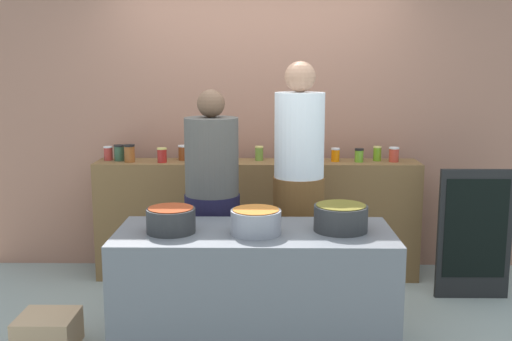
% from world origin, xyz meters
% --- Properties ---
extents(ground, '(12.00, 12.00, 0.00)m').
position_xyz_m(ground, '(0.00, 0.00, 0.00)').
color(ground, gray).
extents(storefront_wall, '(4.80, 0.12, 3.00)m').
position_xyz_m(storefront_wall, '(0.00, 1.45, 1.50)').
color(storefront_wall, '#9D6A54').
rests_on(storefront_wall, ground).
extents(display_shelf, '(2.70, 0.36, 1.00)m').
position_xyz_m(display_shelf, '(0.00, 1.10, 0.50)').
color(display_shelf, brown).
rests_on(display_shelf, ground).
extents(prep_table, '(1.70, 0.70, 0.79)m').
position_xyz_m(prep_table, '(0.00, -0.30, 0.39)').
color(prep_table, slate).
rests_on(prep_table, ground).
extents(preserve_jar_0, '(0.08, 0.08, 0.12)m').
position_xyz_m(preserve_jar_0, '(-1.26, 1.15, 1.05)').
color(preserve_jar_0, '#A83028').
rests_on(preserve_jar_0, display_shelf).
extents(preserve_jar_1, '(0.09, 0.09, 0.13)m').
position_xyz_m(preserve_jar_1, '(-1.16, 1.12, 1.06)').
color(preserve_jar_1, '#2F4E34').
rests_on(preserve_jar_1, display_shelf).
extents(preserve_jar_2, '(0.09, 0.09, 0.15)m').
position_xyz_m(preserve_jar_2, '(-1.06, 1.05, 1.07)').
color(preserve_jar_2, brown).
rests_on(preserve_jar_2, display_shelf).
extents(preserve_jar_3, '(0.08, 0.08, 0.12)m').
position_xyz_m(preserve_jar_3, '(-0.79, 1.03, 1.06)').
color(preserve_jar_3, '#A5211D').
rests_on(preserve_jar_3, display_shelf).
extents(preserve_jar_4, '(0.09, 0.09, 0.13)m').
position_xyz_m(preserve_jar_4, '(-0.62, 1.17, 1.06)').
color(preserve_jar_4, brown).
rests_on(preserve_jar_4, display_shelf).
extents(preserve_jar_5, '(0.09, 0.09, 0.13)m').
position_xyz_m(preserve_jar_5, '(-0.53, 1.03, 1.06)').
color(preserve_jar_5, '#98430E').
rests_on(preserve_jar_5, display_shelf).
extents(preserve_jar_6, '(0.08, 0.08, 0.10)m').
position_xyz_m(preserve_jar_6, '(-0.22, 1.15, 1.05)').
color(preserve_jar_6, orange).
rests_on(preserve_jar_6, display_shelf).
extents(preserve_jar_7, '(0.07, 0.07, 0.12)m').
position_xyz_m(preserve_jar_7, '(0.02, 1.15, 1.06)').
color(preserve_jar_7, olive).
rests_on(preserve_jar_7, display_shelf).
extents(preserve_jar_8, '(0.09, 0.09, 0.12)m').
position_xyz_m(preserve_jar_8, '(0.34, 1.09, 1.05)').
color(preserve_jar_8, '#472655').
rests_on(preserve_jar_8, display_shelf).
extents(preserve_jar_9, '(0.07, 0.07, 0.14)m').
position_xyz_m(preserve_jar_9, '(0.46, 1.03, 1.07)').
color(preserve_jar_9, '#DA5C20').
rests_on(preserve_jar_9, display_shelf).
extents(preserve_jar_10, '(0.07, 0.07, 0.11)m').
position_xyz_m(preserve_jar_10, '(0.65, 1.10, 1.05)').
color(preserve_jar_10, orange).
rests_on(preserve_jar_10, display_shelf).
extents(preserve_jar_11, '(0.07, 0.07, 0.11)m').
position_xyz_m(preserve_jar_11, '(0.85, 1.08, 1.05)').
color(preserve_jar_11, '#5F9424').
rests_on(preserve_jar_11, display_shelf).
extents(preserve_jar_12, '(0.07, 0.07, 0.12)m').
position_xyz_m(preserve_jar_12, '(1.01, 1.14, 1.06)').
color(preserve_jar_12, '#638F1B').
rests_on(preserve_jar_12, display_shelf).
extents(preserve_jar_13, '(0.08, 0.08, 0.12)m').
position_xyz_m(preserve_jar_13, '(1.14, 1.09, 1.06)').
color(preserve_jar_13, '#BA3928').
rests_on(preserve_jar_13, display_shelf).
extents(cooking_pot_left, '(0.30, 0.30, 0.15)m').
position_xyz_m(cooking_pot_left, '(-0.51, -0.33, 0.86)').
color(cooking_pot_left, '#2D2D2D').
rests_on(cooking_pot_left, prep_table).
extents(cooking_pot_center, '(0.30, 0.30, 0.15)m').
position_xyz_m(cooking_pot_center, '(0.01, -0.36, 0.86)').
color(cooking_pot_center, gray).
rests_on(cooking_pot_center, prep_table).
extents(cooking_pot_right, '(0.33, 0.33, 0.16)m').
position_xyz_m(cooking_pot_right, '(0.53, -0.29, 0.87)').
color(cooking_pot_right, '#2D2D2D').
rests_on(cooking_pot_right, prep_table).
extents(cook_with_tongs, '(0.39, 0.39, 1.63)m').
position_xyz_m(cook_with_tongs, '(-0.31, 0.29, 0.73)').
color(cook_with_tongs, '#1A1730').
rests_on(cook_with_tongs, ground).
extents(cook_in_cap, '(0.37, 0.37, 1.82)m').
position_xyz_m(cook_in_cap, '(0.31, 0.41, 0.83)').
color(cook_in_cap, brown).
rests_on(cook_in_cap, ground).
extents(bread_crate, '(0.36, 0.34, 0.22)m').
position_xyz_m(bread_crate, '(-1.32, -0.28, 0.11)').
color(bread_crate, tan).
rests_on(bread_crate, ground).
extents(chalkboard_sign, '(0.56, 0.05, 1.02)m').
position_xyz_m(chalkboard_sign, '(1.67, 0.61, 0.51)').
color(chalkboard_sign, black).
rests_on(chalkboard_sign, ground).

